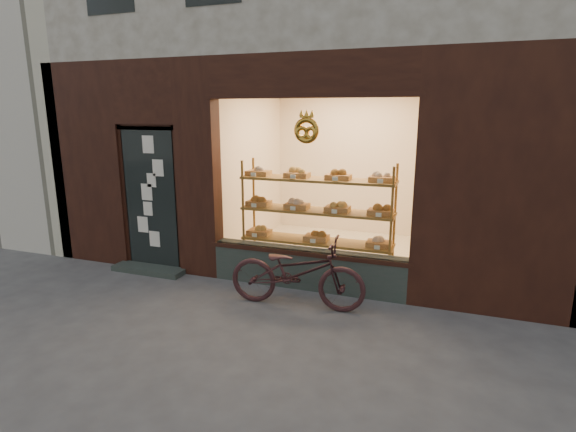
% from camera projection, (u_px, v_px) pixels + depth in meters
% --- Properties ---
extents(ground, '(90.00, 90.00, 0.00)m').
position_uv_depth(ground, '(200.00, 359.00, 4.44)').
color(ground, '#424242').
extents(display_shelf, '(2.20, 0.45, 1.70)m').
position_uv_depth(display_shelf, '(317.00, 220.00, 6.43)').
color(display_shelf, brown).
rests_on(display_shelf, ground).
extents(bicycle, '(1.75, 0.72, 0.90)m').
position_uv_depth(bicycle, '(297.00, 272.00, 5.54)').
color(bicycle, '#341A1C').
rests_on(bicycle, ground).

